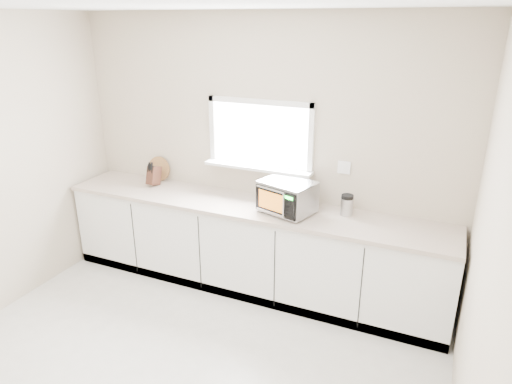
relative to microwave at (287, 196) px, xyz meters
The scene contains 7 objects.
back_wall 0.60m from the microwave, 140.87° to the left, with size 4.00×0.17×2.70m.
cabinets 0.76m from the microwave, behind, with size 3.92×0.60×0.88m, color white.
countertop 0.45m from the microwave, behind, with size 3.92×0.64×0.04m, color #C2AEA0.
microwave is the anchor object (origin of this frame).
knife_block 1.58m from the microwave, behind, with size 0.10×0.20×0.28m.
cutting_board 1.64m from the microwave, behind, with size 0.27×0.27×0.02m, color #A4773F.
coffee_grinder 0.55m from the microwave, 17.55° to the left, with size 0.13×0.13×0.20m.
Camera 1 is at (1.73, -2.05, 2.61)m, focal length 32.00 mm.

